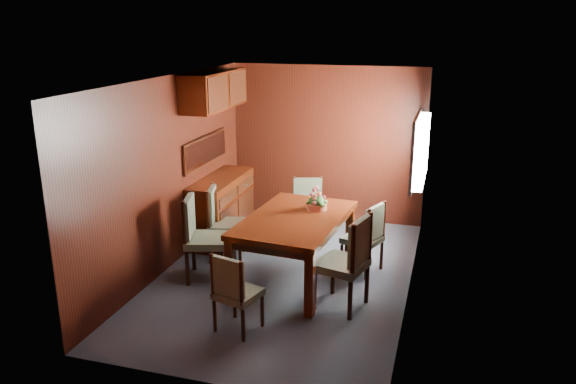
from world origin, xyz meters
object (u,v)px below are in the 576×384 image
(chair_right_near, at_px, (349,258))
(flower_centerpiece, at_px, (317,200))
(sideboard, at_px, (222,208))
(chair_left_near, at_px, (200,233))
(dining_table, at_px, (295,226))
(chair_head, at_px, (234,289))

(chair_right_near, bearing_deg, flower_centerpiece, 47.61)
(chair_right_near, xyz_separation_m, flower_centerpiece, (-0.57, 0.87, 0.34))
(sideboard, xyz_separation_m, chair_right_near, (2.14, -1.58, 0.14))
(chair_left_near, relative_size, chair_right_near, 0.98)
(dining_table, relative_size, chair_left_near, 1.71)
(chair_right_near, distance_m, flower_centerpiece, 1.10)
(sideboard, bearing_deg, dining_table, -37.12)
(sideboard, distance_m, chair_right_near, 2.66)
(dining_table, bearing_deg, chair_head, -95.63)
(chair_head, relative_size, flower_centerpiece, 3.24)
(chair_right_near, relative_size, flower_centerpiece, 4.04)
(chair_right_near, relative_size, chair_head, 1.25)
(dining_table, distance_m, chair_head, 1.38)
(dining_table, distance_m, chair_left_near, 1.16)
(chair_head, height_order, flower_centerpiece, flower_centerpiece)
(sideboard, xyz_separation_m, chair_left_near, (0.27, -1.33, 0.13))
(sideboard, distance_m, chair_head, 2.65)
(sideboard, relative_size, chair_right_near, 1.31)
(sideboard, xyz_separation_m, flower_centerpiece, (1.57, -0.71, 0.48))
(dining_table, relative_size, chair_right_near, 1.68)
(sideboard, distance_m, dining_table, 1.76)
(sideboard, xyz_separation_m, chair_head, (1.14, -2.39, 0.03))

